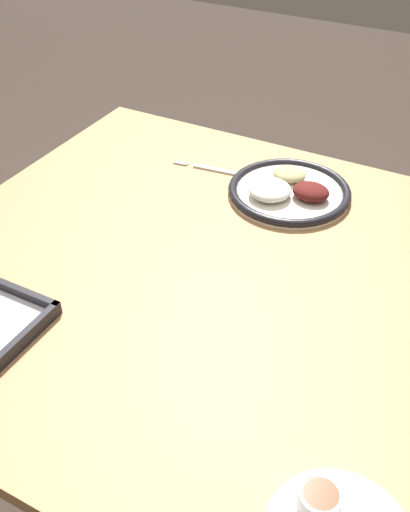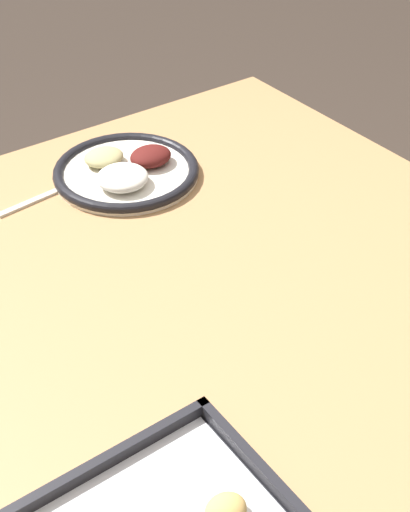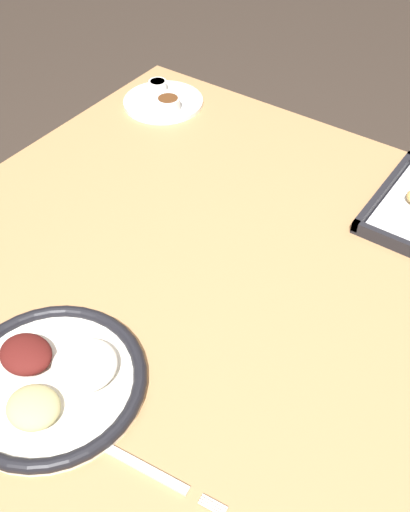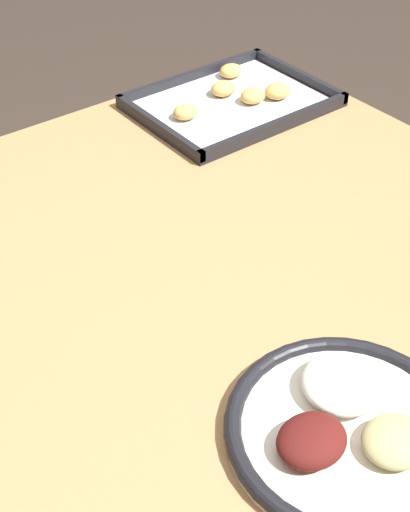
% 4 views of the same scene
% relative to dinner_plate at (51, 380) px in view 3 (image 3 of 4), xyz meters
% --- Properties ---
extents(ground_plane, '(8.00, 8.00, 0.00)m').
position_rel_dinner_plate_xyz_m(ground_plane, '(0.06, 0.31, -0.77)').
color(ground_plane, '#382D26').
extents(dining_table, '(1.08, 1.05, 0.76)m').
position_rel_dinner_plate_xyz_m(dining_table, '(0.06, 0.31, -0.12)').
color(dining_table, '#AD7F51').
rests_on(dining_table, ground_plane).
extents(dinner_plate, '(0.27, 0.27, 0.04)m').
position_rel_dinner_plate_xyz_m(dinner_plate, '(0.00, 0.00, 0.00)').
color(dinner_plate, white).
rests_on(dinner_plate, dining_table).
extents(fork, '(0.21, 0.04, 0.00)m').
position_rel_dinner_plate_xyz_m(fork, '(0.19, -0.02, -0.01)').
color(fork, silver).
rests_on(fork, dining_table).
extents(saucer_plate, '(0.19, 0.19, 0.04)m').
position_rel_dinner_plate_xyz_m(saucer_plate, '(-0.34, 0.70, -0.00)').
color(saucer_plate, white).
rests_on(saucer_plate, dining_table).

